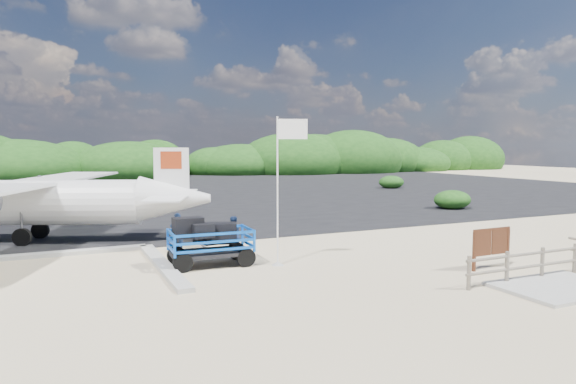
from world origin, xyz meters
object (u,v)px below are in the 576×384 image
Objects in this scene: signboard at (490,269)px; aircraft_large at (341,188)px; baggage_cart at (211,266)px; flagpole at (278,265)px; crew_a at (177,232)px; crew_b at (233,235)px.

aircraft_large is at bearing 67.53° from signboard.
flagpole is (2.14, -0.89, 0.00)m from baggage_cart.
baggage_cart is 2.32m from flagpole.
signboard is 32.75m from aircraft_large.
crew_a is 1.05× the size of crew_b.
flagpole is at bearing 139.98° from crew_a.
signboard is at bearing 155.80° from crew_a.
crew_b is 31.25m from aircraft_large.
aircraft_large is at bearing 54.30° from baggage_cart.
crew_a is at bearing 125.28° from flagpole.
signboard is (8.47, -4.39, 0.00)m from baggage_cart.
flagpole is 7.24m from signboard.
crew_a reaches higher than crew_b.
aircraft_large reaches higher than flagpole.
crew_b reaches higher than signboard.
baggage_cart is at bearing 151.74° from signboard.
baggage_cart is at bearing 115.11° from crew_a.
flagpole is 32.63m from aircraft_large.
flagpole is 0.30× the size of aircraft_large.
crew_a is (-2.66, 3.76, 0.77)m from flagpole.
flagpole is 3.34× the size of crew_a.
flagpole reaches higher than signboard.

